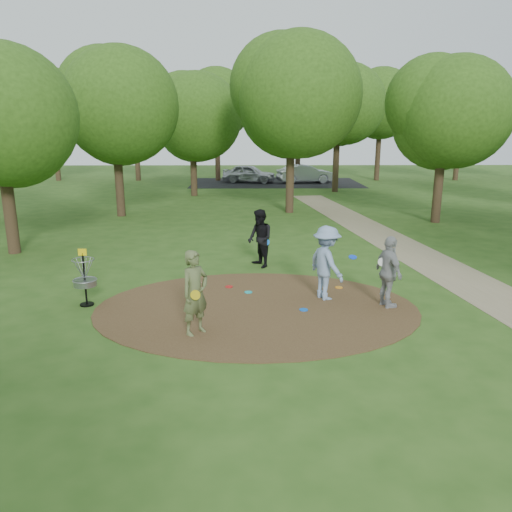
{
  "coord_description": "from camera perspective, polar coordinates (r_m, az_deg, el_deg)",
  "views": [
    {
      "loc": [
        -0.15,
        -12.23,
        4.59
      ],
      "look_at": [
        0.0,
        1.2,
        1.1
      ],
      "focal_mm": 35.0,
      "sensor_mm": 36.0,
      "label": 1
    }
  ],
  "objects": [
    {
      "name": "parking_lot",
      "position": [
        42.53,
        2.28,
        8.37
      ],
      "size": [
        14.0,
        8.0,
        0.01
      ],
      "primitive_type": "cube",
      "color": "black",
      "rests_on": "ground"
    },
    {
      "name": "dirt_clearing",
      "position": [
        13.06,
        0.06,
        -5.96
      ],
      "size": [
        8.4,
        8.4,
        0.02
      ],
      "primitive_type": "cylinder",
      "color": "#47301C",
      "rests_on": "ground"
    },
    {
      "name": "disc_ground_orange",
      "position": [
        14.82,
        9.46,
        -3.56
      ],
      "size": [
        0.22,
        0.22,
        0.02
      ],
      "primitive_type": "cylinder",
      "color": "orange",
      "rests_on": "dirt_clearing"
    },
    {
      "name": "disc_ground_blue",
      "position": [
        12.95,
        5.47,
        -6.13
      ],
      "size": [
        0.22,
        0.22,
        0.02
      ],
      "primitive_type": "cylinder",
      "color": "blue",
      "rests_on": "dirt_clearing"
    },
    {
      "name": "player_observer_with_disc",
      "position": [
        11.28,
        -6.97,
        -4.21
      ],
      "size": [
        0.83,
        0.84,
        1.96
      ],
      "color": "#586239",
      "rests_on": "ground"
    },
    {
      "name": "player_throwing_with_disc",
      "position": [
        13.6,
        8.05,
        -0.8
      ],
      "size": [
        1.46,
        1.52,
        2.04
      ],
      "color": "#839CC3",
      "rests_on": "ground"
    },
    {
      "name": "car_left",
      "position": [
        42.53,
        -0.78,
        9.4
      ],
      "size": [
        4.73,
        2.72,
        1.51
      ],
      "primitive_type": "imported",
      "rotation": [
        0.0,
        0.0,
        1.35
      ],
      "color": "#B1B2B9",
      "rests_on": "ground"
    },
    {
      "name": "disc_ground_cyan",
      "position": [
        14.21,
        -0.88,
        -4.15
      ],
      "size": [
        0.22,
        0.22,
        0.02
      ],
      "primitive_type": "cylinder",
      "color": "#16ACB3",
      "rests_on": "dirt_clearing"
    },
    {
      "name": "player_waiting_with_disc",
      "position": [
        13.32,
        14.94,
        -1.8
      ],
      "size": [
        0.75,
        1.2,
        1.9
      ],
      "color": "#99999C",
      "rests_on": "ground"
    },
    {
      "name": "disc_golf_basket",
      "position": [
        13.77,
        -19.04,
        -1.9
      ],
      "size": [
        0.63,
        0.63,
        1.54
      ],
      "color": "black",
      "rests_on": "ground"
    },
    {
      "name": "footpath",
      "position": [
        16.36,
        23.41,
        -2.94
      ],
      "size": [
        7.55,
        39.89,
        0.01
      ],
      "primitive_type": "cube",
      "rotation": [
        0.0,
        0.0,
        0.14
      ],
      "color": "#8C7A5B",
      "rests_on": "ground"
    },
    {
      "name": "player_walking_with_disc",
      "position": [
        16.63,
        0.45,
        2.01
      ],
      "size": [
        1.07,
        1.17,
        1.95
      ],
      "color": "black",
      "rests_on": "ground"
    },
    {
      "name": "car_right",
      "position": [
        42.4,
        5.64,
        9.33
      ],
      "size": [
        4.9,
        2.58,
        1.54
      ],
      "primitive_type": "imported",
      "rotation": [
        0.0,
        0.0,
        1.78
      ],
      "color": "#9B9EA2",
      "rests_on": "ground"
    },
    {
      "name": "ground",
      "position": [
        13.06,
        0.06,
        -6.0
      ],
      "size": [
        100.0,
        100.0,
        0.0
      ],
      "primitive_type": "plane",
      "color": "#2D5119",
      "rests_on": "ground"
    },
    {
      "name": "disc_ground_red",
      "position": [
        14.71,
        -3.1,
        -3.52
      ],
      "size": [
        0.22,
        0.22,
        0.02
      ],
      "primitive_type": "cylinder",
      "color": "red",
      "rests_on": "dirt_clearing"
    },
    {
      "name": "tree_ring",
      "position": [
        21.97,
        5.76,
        16.15
      ],
      "size": [
        36.99,
        45.21,
        9.17
      ],
      "color": "#332316",
      "rests_on": "ground"
    }
  ]
}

